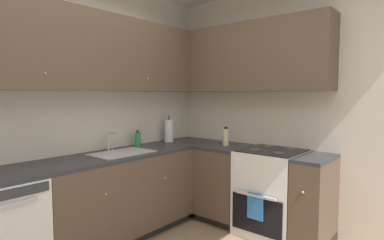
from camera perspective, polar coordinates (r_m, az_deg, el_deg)
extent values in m
cube|color=beige|center=(3.30, -22.85, 1.76)|extent=(3.80, 0.05, 2.67)
cube|color=beige|center=(3.64, 17.89, 2.14)|extent=(0.05, 3.16, 2.67)
cube|color=#333333|center=(2.54, -30.16, -11.53)|extent=(0.55, 0.01, 0.07)
cube|color=silver|center=(2.54, -29.98, -13.13)|extent=(0.36, 0.02, 0.02)
cube|color=brown|center=(3.40, -13.17, -12.76)|extent=(1.64, 0.60, 0.76)
cube|color=black|center=(3.57, -13.34, -19.16)|extent=(1.64, 0.54, 0.09)
sphere|color=tan|center=(2.91, -15.30, -12.84)|extent=(0.02, 0.02, 0.02)
sphere|color=tan|center=(3.36, -4.94, -10.35)|extent=(0.02, 0.02, 0.02)
cube|color=#2D2D33|center=(3.30, -13.33, -6.17)|extent=(2.84, 0.60, 0.03)
cube|color=brown|center=(3.81, 6.04, -10.75)|extent=(0.60, 0.52, 0.76)
cube|color=black|center=(3.96, 6.24, -16.58)|extent=(0.54, 0.52, 0.09)
cube|color=brown|center=(3.36, 21.25, -13.14)|extent=(0.60, 0.28, 0.76)
cube|color=black|center=(3.54, 21.20, -19.57)|extent=(0.54, 0.28, 0.09)
sphere|color=tan|center=(3.04, 19.36, -12.20)|extent=(0.02, 0.02, 0.02)
cube|color=#2D2D33|center=(3.72, 6.09, -4.85)|extent=(0.60, 0.52, 0.03)
cube|color=#2D2D33|center=(3.27, 21.45, -6.49)|extent=(0.60, 0.28, 0.03)
cube|color=white|center=(3.55, 14.14, -12.46)|extent=(0.64, 0.62, 0.88)
cube|color=black|center=(3.33, 11.51, -16.48)|extent=(0.02, 0.55, 0.37)
cube|color=silver|center=(3.24, 11.37, -13.21)|extent=(0.02, 0.43, 0.02)
cube|color=black|center=(3.45, 14.28, -5.33)|extent=(0.59, 0.60, 0.01)
cube|color=white|center=(3.71, 16.37, -3.59)|extent=(0.03, 0.60, 0.15)
cylinder|color=#4C4C4C|center=(3.27, 15.36, -5.73)|extent=(0.11, 0.11, 0.01)
cylinder|color=#4C4C4C|center=(3.39, 11.16, -5.28)|extent=(0.11, 0.11, 0.01)
cylinder|color=#4C4C4C|center=(3.52, 17.30, -5.03)|extent=(0.11, 0.11, 0.01)
cylinder|color=#4C4C4C|center=(3.63, 13.32, -4.65)|extent=(0.11, 0.11, 0.01)
cube|color=#2D6BB2|center=(3.28, 11.32, -15.05)|extent=(0.02, 0.17, 0.26)
cube|color=brown|center=(3.29, -17.44, 11.62)|extent=(2.52, 0.32, 0.76)
sphere|color=tan|center=(2.86, -24.98, 7.64)|extent=(0.02, 0.02, 0.02)
sphere|color=tan|center=(3.47, -7.99, 7.41)|extent=(0.02, 0.02, 0.02)
cube|color=brown|center=(3.74, 9.20, 10.91)|extent=(0.32, 1.99, 0.76)
cube|color=#B7B7BC|center=(3.30, -12.50, -5.80)|extent=(0.60, 0.40, 0.01)
cube|color=gray|center=(3.30, -12.49, -6.63)|extent=(0.55, 0.36, 0.09)
cube|color=#99999E|center=(3.30, -12.49, -6.40)|extent=(0.02, 0.35, 0.06)
cylinder|color=silver|center=(3.46, -14.84, -3.69)|extent=(0.02, 0.02, 0.20)
cylinder|color=silver|center=(3.39, -14.15, -2.28)|extent=(0.02, 0.15, 0.02)
cylinder|color=silver|center=(3.50, -14.15, -4.78)|extent=(0.02, 0.02, 0.06)
cylinder|color=#338C4C|center=(3.68, -9.78, -3.49)|extent=(0.07, 0.07, 0.16)
cylinder|color=#262626|center=(3.67, -9.80, -2.04)|extent=(0.03, 0.03, 0.03)
cylinder|color=white|center=(3.99, -4.20, -1.94)|extent=(0.11, 0.11, 0.28)
cylinder|color=#3F3F3F|center=(3.99, -4.20, -1.65)|extent=(0.02, 0.02, 0.34)
cylinder|color=beige|center=(3.71, 6.10, -3.10)|extent=(0.07, 0.07, 0.20)
cylinder|color=black|center=(3.69, 6.12, -1.41)|extent=(0.04, 0.04, 0.02)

